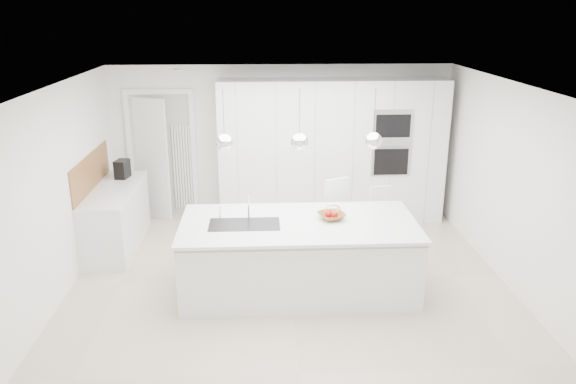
{
  "coord_description": "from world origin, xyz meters",
  "views": [
    {
      "loc": [
        -0.35,
        -6.52,
        3.34
      ],
      "look_at": [
        0.0,
        0.3,
        1.1
      ],
      "focal_mm": 35.0,
      "sensor_mm": 36.0,
      "label": 1
    }
  ],
  "objects_px": {
    "bar_stool_right": "(381,224)",
    "bar_stool_left": "(337,223)",
    "espresso_machine": "(122,169)",
    "fruit_bowl": "(331,216)",
    "island_base": "(299,259)"
  },
  "relations": [
    {
      "from": "bar_stool_left",
      "to": "bar_stool_right",
      "type": "height_order",
      "value": "bar_stool_left"
    },
    {
      "from": "island_base",
      "to": "bar_stool_left",
      "type": "bearing_deg",
      "value": 54.55
    },
    {
      "from": "island_base",
      "to": "fruit_bowl",
      "type": "height_order",
      "value": "fruit_bowl"
    },
    {
      "from": "fruit_bowl",
      "to": "bar_stool_right",
      "type": "height_order",
      "value": "bar_stool_right"
    },
    {
      "from": "bar_stool_right",
      "to": "bar_stool_left",
      "type": "bearing_deg",
      "value": 178.31
    },
    {
      "from": "bar_stool_left",
      "to": "espresso_machine",
      "type": "bearing_deg",
      "value": 134.23
    },
    {
      "from": "espresso_machine",
      "to": "bar_stool_left",
      "type": "relative_size",
      "value": 0.24
    },
    {
      "from": "fruit_bowl",
      "to": "bar_stool_left",
      "type": "height_order",
      "value": "bar_stool_left"
    },
    {
      "from": "fruit_bowl",
      "to": "bar_stool_left",
      "type": "distance_m",
      "value": 0.8
    },
    {
      "from": "espresso_machine",
      "to": "fruit_bowl",
      "type": "bearing_deg",
      "value": -22.19
    },
    {
      "from": "espresso_machine",
      "to": "bar_stool_right",
      "type": "distance_m",
      "value": 3.93
    },
    {
      "from": "island_base",
      "to": "bar_stool_left",
      "type": "xyz_separation_m",
      "value": [
        0.58,
        0.82,
        0.14
      ]
    },
    {
      "from": "island_base",
      "to": "espresso_machine",
      "type": "height_order",
      "value": "espresso_machine"
    },
    {
      "from": "espresso_machine",
      "to": "island_base",
      "type": "bearing_deg",
      "value": -27.93
    },
    {
      "from": "fruit_bowl",
      "to": "espresso_machine",
      "type": "relative_size",
      "value": 1.17
    }
  ]
}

